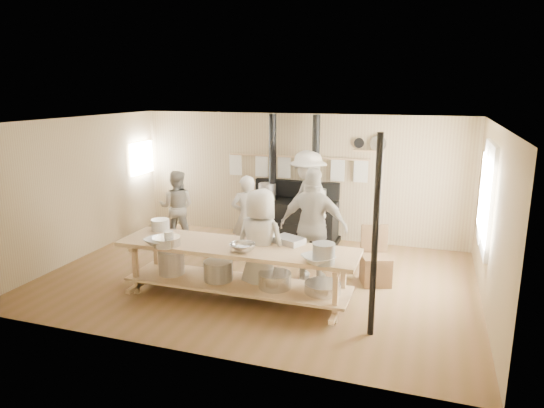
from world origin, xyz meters
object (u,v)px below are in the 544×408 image
chair (376,267)px  roasting_pan (289,240)px  cook_center (260,244)px  stove (293,217)px  cook_by_window (308,200)px  cook_left (177,207)px  prep_table (236,266)px  cook_far_left (247,218)px  cook_right (313,227)px

chair → roasting_pan: 1.64m
cook_center → stove: bearing=-74.8°
cook_by_window → roasting_pan: size_ratio=4.49×
cook_left → prep_table: bearing=120.6°
cook_left → stove: bearing=-173.8°
prep_table → cook_by_window: size_ratio=1.85×
cook_center → cook_by_window: 2.46m
chair → roasting_pan: roasting_pan is taller
cook_by_window → roasting_pan: 2.37m
stove → cook_by_window: 0.69m
cook_center → cook_by_window: bearing=-83.3°
cook_far_left → cook_by_window: cook_by_window is taller
stove → prep_table: size_ratio=0.72×
stove → cook_right: (0.93, -2.03, 0.42)m
cook_by_window → cook_left: bearing=-126.3°
stove → cook_by_window: size_ratio=1.34×
stove → cook_far_left: stove is taller
prep_table → cook_right: size_ratio=1.91×
prep_table → cook_left: (-2.20, 2.18, 0.23)m
cook_far_left → cook_by_window: (0.90, 0.95, 0.18)m
prep_table → cook_left: 3.10m
cook_right → cook_center: bearing=51.4°
stove → roasting_pan: stove is taller
stove → cook_left: 2.37m
cook_left → cook_by_window: size_ratio=0.77×
stove → prep_table: stove is taller
chair → cook_right: bearing=176.5°
cook_far_left → cook_right: size_ratio=0.84×
cook_by_window → chair: size_ratio=2.06×
chair → prep_table: bearing=-165.9°
cook_left → cook_right: 3.36m
prep_table → cook_by_window: bearing=81.4°
cook_left → roasting_pan: 3.46m
stove → chair: stove is taller
cook_center → roasting_pan: 0.43m
cook_far_left → chair: 2.50m
cook_far_left → roasting_pan: bearing=109.4°
prep_table → cook_far_left: cook_far_left is taller
cook_far_left → cook_center: 1.70m
cook_left → cook_right: bearing=144.6°
cook_far_left → stove: bearing=-132.8°
cook_center → chair: cook_center is taller
cook_right → chair: (0.98, 0.28, -0.66)m
stove → cook_center: stove is taller
cook_left → cook_center: cook_center is taller
stove → cook_far_left: (-0.50, -1.29, 0.27)m
cook_left → cook_by_window: (2.61, 0.50, 0.22)m
cook_right → cook_by_window: (-0.53, 1.69, 0.03)m
cook_by_window → chair: (1.51, -1.41, -0.69)m
stove → cook_far_left: 1.41m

